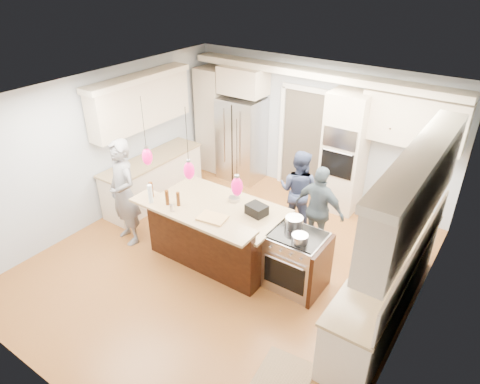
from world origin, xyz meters
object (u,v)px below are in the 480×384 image
object	(u,v)px
person_far_left	(298,190)
island_range	(297,261)
kitchen_island	(218,231)
person_bar_end	(124,193)
refrigerator	(242,139)

from	to	relation	value
person_far_left	island_range	bearing A→B (deg)	113.48
kitchen_island	person_far_left	size ratio (longest dim) A/B	1.40
kitchen_island	person_bar_end	bearing A→B (deg)	-161.32
refrigerator	kitchen_island	world-z (taller)	refrigerator
kitchen_island	refrigerator	bearing A→B (deg)	116.91
kitchen_island	person_bar_end	xyz separation A→B (m)	(-1.54, -0.52, 0.44)
island_range	person_far_left	world-z (taller)	person_far_left
kitchen_island	person_far_left	world-z (taller)	person_far_left
island_range	person_bar_end	xyz separation A→B (m)	(-2.95, -0.60, 0.47)
kitchen_island	island_range	size ratio (longest dim) A/B	2.28
person_bar_end	person_far_left	bearing A→B (deg)	57.62
island_range	person_bar_end	bearing A→B (deg)	-168.54
person_bar_end	kitchen_island	bearing A→B (deg)	33.50
island_range	person_bar_end	distance (m)	3.05
refrigerator	person_far_left	size ratio (longest dim) A/B	1.20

